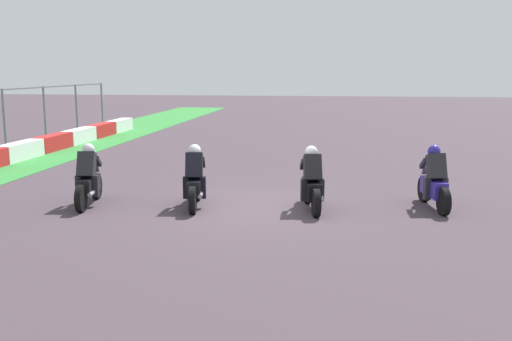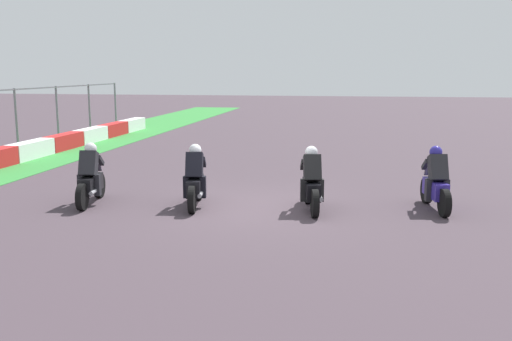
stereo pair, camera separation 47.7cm
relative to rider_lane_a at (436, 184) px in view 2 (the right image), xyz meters
The scene contains 5 objects.
ground_plane 4.29m from the rider_lane_a, 96.92° to the left, with size 120.00×120.00×0.00m, color #463941.
rider_lane_a is the anchor object (origin of this frame).
rider_lane_b 2.93m from the rider_lane_a, 100.44° to the left, with size 2.03×0.63×1.51m.
rider_lane_c 5.72m from the rider_lane_a, 96.35° to the left, with size 2.04×0.60×1.51m.
rider_lane_d 8.33m from the rider_lane_a, 95.63° to the left, with size 2.04×0.60×1.51m.
Camera 2 is at (-13.38, -2.32, 3.27)m, focal length 40.66 mm.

